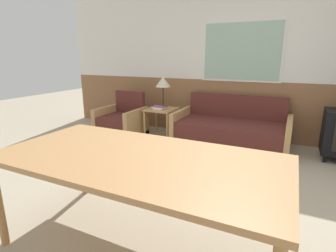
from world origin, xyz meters
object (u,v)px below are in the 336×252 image
at_px(side_table, 161,113).
at_px(armchair, 122,123).
at_px(table_lamp, 163,83).
at_px(dining_table, 138,164).
at_px(couch, 230,131).

bearing_deg(side_table, armchair, -159.02).
xyz_separation_m(table_lamp, dining_table, (1.20, -2.79, -0.29)).
distance_m(side_table, table_lamp, 0.56).
bearing_deg(couch, table_lamp, 177.40).
relative_size(couch, dining_table, 0.88).
bearing_deg(dining_table, armchair, 127.87).
relative_size(table_lamp, dining_table, 0.27).
distance_m(armchair, dining_table, 3.12).
relative_size(couch, table_lamp, 3.21).
height_order(armchair, table_lamp, table_lamp).
bearing_deg(table_lamp, armchair, -152.55).
distance_m(couch, armchair, 2.00).
bearing_deg(couch, armchair, -171.33).
height_order(side_table, table_lamp, table_lamp).
relative_size(side_table, dining_table, 0.25).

